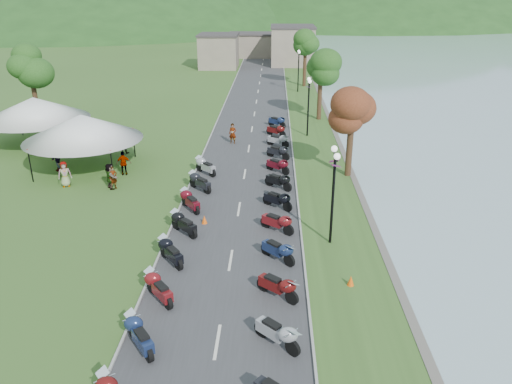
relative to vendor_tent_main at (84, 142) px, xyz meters
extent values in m
cube|color=#3E3E41|center=(11.51, 11.21, -1.99)|extent=(7.00, 120.00, 0.02)
cube|color=gray|center=(9.51, 56.21, 0.50)|extent=(18.00, 16.00, 5.00)
imported|color=slate|center=(3.11, -3.82, -2.00)|extent=(0.69, 0.69, 1.55)
imported|color=slate|center=(1.64, 3.83, -2.00)|extent=(1.00, 0.76, 1.83)
imported|color=slate|center=(-1.99, -0.57, -2.00)|extent=(1.23, 1.25, 1.92)
camera|label=1|loc=(13.49, -33.80, 10.29)|focal=35.00mm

